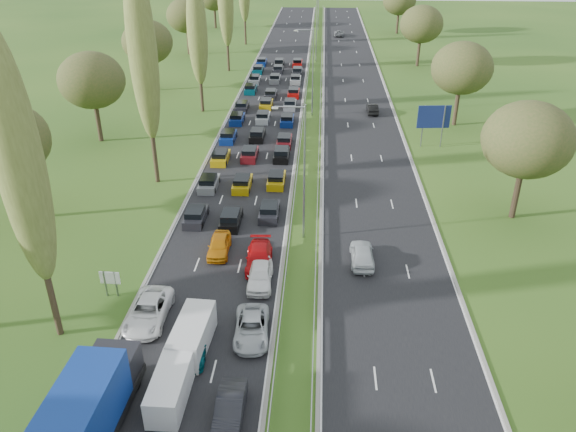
# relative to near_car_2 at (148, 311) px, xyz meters

# --- Properties ---
(ground) EXTENTS (260.00, 260.00, 0.00)m
(ground) POSITION_rel_near_car_2_xyz_m (10.36, 49.26, -0.79)
(ground) COLOR #254B17
(ground) RESTS_ON ground
(near_carriageway) EXTENTS (10.50, 215.00, 0.04)m
(near_carriageway) POSITION_rel_near_car_2_xyz_m (3.61, 51.76, -0.79)
(near_carriageway) COLOR black
(near_carriageway) RESTS_ON ground
(far_carriageway) EXTENTS (10.50, 215.00, 0.04)m
(far_carriageway) POSITION_rel_near_car_2_xyz_m (17.11, 51.76, -0.79)
(far_carriageway) COLOR black
(far_carriageway) RESTS_ON ground
(central_reservation) EXTENTS (2.36, 215.00, 0.32)m
(central_reservation) POSITION_rel_near_car_2_xyz_m (10.36, 51.76, -0.24)
(central_reservation) COLOR gray
(central_reservation) RESTS_ON ground
(lamp_columns) EXTENTS (0.18, 140.18, 12.00)m
(lamp_columns) POSITION_rel_near_car_2_xyz_m (10.36, 47.26, 5.21)
(lamp_columns) COLOR gray
(lamp_columns) RESTS_ON ground
(poplar_row) EXTENTS (2.80, 127.80, 22.44)m
(poplar_row) POSITION_rel_near_car_2_xyz_m (-5.64, 37.43, 11.59)
(poplar_row) COLOR #2D2116
(poplar_row) RESTS_ON ground
(woodland_left) EXTENTS (8.00, 166.00, 11.10)m
(woodland_left) POSITION_rel_near_car_2_xyz_m (-16.14, 31.89, 6.89)
(woodland_left) COLOR #2D2116
(woodland_left) RESTS_ON ground
(woodland_right) EXTENTS (8.00, 153.00, 11.10)m
(woodland_right) POSITION_rel_near_car_2_xyz_m (29.86, 35.93, 6.89)
(woodland_right) COLOR #2D2116
(woodland_right) RESTS_ON ground
(traffic_queue_fill) EXTENTS (9.03, 68.08, 0.80)m
(traffic_queue_fill) POSITION_rel_near_car_2_xyz_m (3.59, 46.92, -0.35)
(traffic_queue_fill) COLOR black
(traffic_queue_fill) RESTS_ON ground
(near_car_2) EXTENTS (2.57, 5.55, 1.54)m
(near_car_2) POSITION_rel_near_car_2_xyz_m (0.00, 0.00, 0.00)
(near_car_2) COLOR white
(near_car_2) RESTS_ON near_carriageway
(near_car_7) EXTENTS (2.10, 4.70, 1.34)m
(near_car_7) POSITION_rel_near_car_2_xyz_m (3.78, -3.03, -0.10)
(near_car_7) COLOR #054A54
(near_car_7) RESTS_ON near_carriageway
(near_car_8) EXTENTS (1.85, 4.34, 1.46)m
(near_car_8) POSITION_rel_near_car_2_xyz_m (3.40, 9.21, -0.04)
(near_car_8) COLOR #C5770D
(near_car_8) RESTS_ON near_carriageway
(near_car_9) EXTENTS (1.53, 4.38, 1.44)m
(near_car_9) POSITION_rel_near_car_2_xyz_m (6.97, -8.33, -0.05)
(near_car_9) COLOR black
(near_car_9) RESTS_ON near_carriageway
(near_car_10) EXTENTS (2.60, 5.06, 1.37)m
(near_car_10) POSITION_rel_near_car_2_xyz_m (7.35, -1.25, -0.09)
(near_car_10) COLOR #A8ADB2
(near_car_10) RESTS_ON near_carriageway
(near_car_11) EXTENTS (2.28, 5.14, 1.47)m
(near_car_11) POSITION_rel_near_car_2_xyz_m (6.94, 7.49, -0.04)
(near_car_11) COLOR #B20B0E
(near_car_11) RESTS_ON near_carriageway
(near_car_12) EXTENTS (1.99, 4.68, 1.58)m
(near_car_12) POSITION_rel_near_car_2_xyz_m (7.29, 4.91, 0.02)
(near_car_12) COLOR white
(near_car_12) RESTS_ON near_carriageway
(far_car_0) EXTENTS (1.89, 4.63, 1.57)m
(far_car_0) POSITION_rel_near_car_2_xyz_m (15.27, 8.41, 0.02)
(far_car_0) COLOR #B1B7BB
(far_car_0) RESTS_ON far_carriageway
(far_car_1) EXTENTS (1.52, 4.24, 1.39)m
(far_car_1) POSITION_rel_near_car_2_xyz_m (19.05, 48.75, -0.07)
(far_car_1) COLOR black
(far_car_1) RESTS_ON far_carriageway
(far_car_2) EXTENTS (2.37, 4.87, 1.34)m
(far_car_2) POSITION_rel_near_car_2_xyz_m (15.52, 109.74, -0.10)
(far_car_2) COLOR slate
(far_car_2) RESTS_ON far_carriageway
(blue_lorry) EXTENTS (2.73, 9.84, 4.15)m
(blue_lorry) POSITION_rel_near_car_2_xyz_m (-0.13, -10.35, 1.35)
(blue_lorry) COLOR black
(blue_lorry) RESTS_ON near_carriageway
(white_van_front) EXTENTS (1.86, 4.75, 1.91)m
(white_van_front) POSITION_rel_near_car_2_xyz_m (3.37, -6.99, 0.19)
(white_van_front) COLOR white
(white_van_front) RESTS_ON near_carriageway
(white_van_rear) EXTENTS (2.01, 5.13, 2.06)m
(white_van_rear) POSITION_rel_near_car_2_xyz_m (3.68, -2.40, 0.27)
(white_van_rear) COLOR silver
(white_van_rear) RESTS_ON near_carriageway
(info_sign) EXTENTS (1.50, 0.17, 2.10)m
(info_sign) POSITION_rel_near_car_2_xyz_m (-3.54, 2.70, 0.58)
(info_sign) COLOR gray
(info_sign) RESTS_ON ground
(direction_sign) EXTENTS (3.99, 0.47, 5.20)m
(direction_sign) POSITION_rel_near_car_2_xyz_m (25.26, 35.62, 2.78)
(direction_sign) COLOR gray
(direction_sign) RESTS_ON ground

